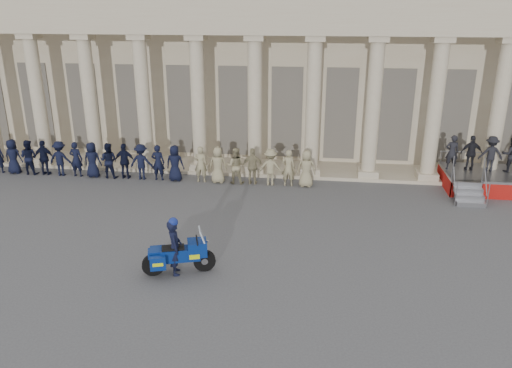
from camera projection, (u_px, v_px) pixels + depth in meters
name	position (u px, v px, depth m)	size (l,w,h in m)	color
ground	(182.00, 250.00, 16.18)	(90.00, 90.00, 0.00)	#48484B
building	(248.00, 60.00, 28.40)	(40.00, 12.50, 9.00)	tan
officer_rank	(125.00, 161.00, 22.62)	(16.90, 0.62, 1.64)	black
reviewing_stand	(492.00, 162.00, 21.20)	(3.85, 3.69, 2.27)	gray
motorcycle	(179.00, 255.00, 14.60)	(2.10, 1.17, 1.38)	black
rider	(175.00, 246.00, 14.48)	(0.58, 0.71, 1.79)	black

